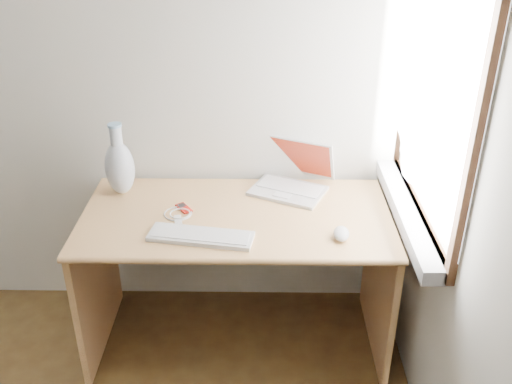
{
  "coord_description": "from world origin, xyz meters",
  "views": [
    {
      "loc": [
        1.08,
        -0.8,
        2.0
      ],
      "look_at": [
        1.05,
        1.35,
        0.85
      ],
      "focal_mm": 40.0,
      "sensor_mm": 36.0,
      "label": 1
    }
  ],
  "objects_px": {
    "laptop": "(288,178)",
    "desk": "(238,243)",
    "external_keyboard": "(201,236)",
    "vase": "(120,166)"
  },
  "relations": [
    {
      "from": "desk",
      "to": "laptop",
      "type": "distance_m",
      "value": 0.39
    },
    {
      "from": "desk",
      "to": "external_keyboard",
      "type": "distance_m",
      "value": 0.38
    },
    {
      "from": "external_keyboard",
      "to": "desk",
      "type": "bearing_deg",
      "value": 73.52
    },
    {
      "from": "desk",
      "to": "external_keyboard",
      "type": "relative_size",
      "value": 3.06
    },
    {
      "from": "desk",
      "to": "external_keyboard",
      "type": "height_order",
      "value": "external_keyboard"
    },
    {
      "from": "laptop",
      "to": "vase",
      "type": "relative_size",
      "value": 1.15
    },
    {
      "from": "laptop",
      "to": "vase",
      "type": "distance_m",
      "value": 0.79
    },
    {
      "from": "vase",
      "to": "external_keyboard",
      "type": "bearing_deg",
      "value": -43.74
    },
    {
      "from": "laptop",
      "to": "desk",
      "type": "bearing_deg",
      "value": -119.57
    },
    {
      "from": "laptop",
      "to": "external_keyboard",
      "type": "distance_m",
      "value": 0.59
    }
  ]
}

